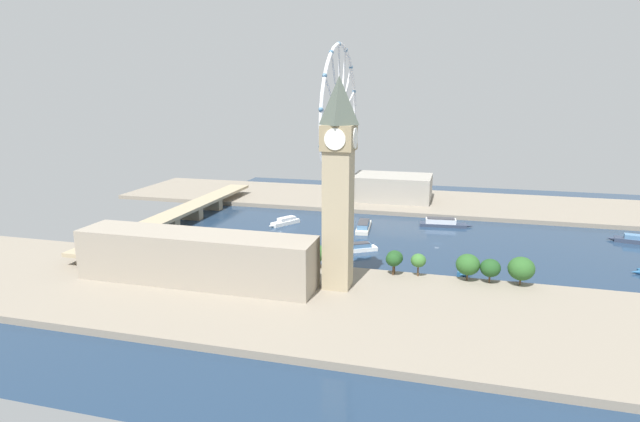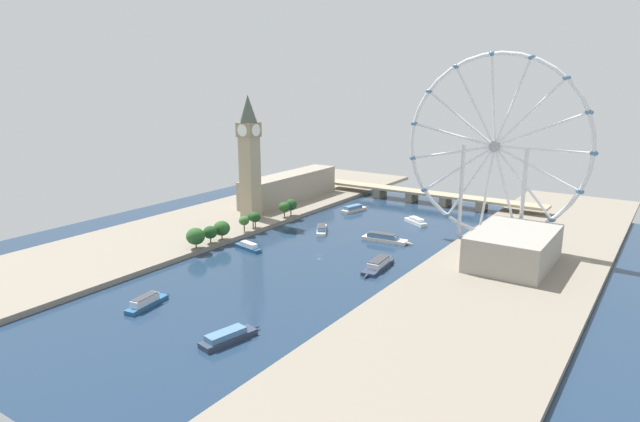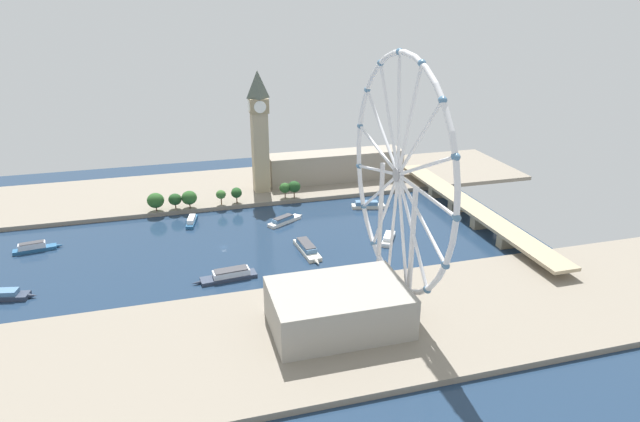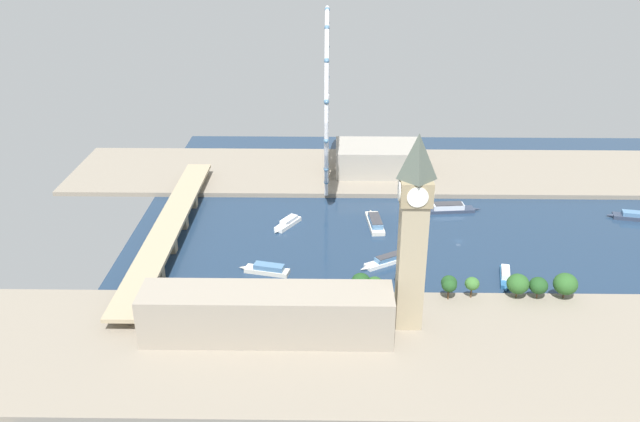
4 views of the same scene
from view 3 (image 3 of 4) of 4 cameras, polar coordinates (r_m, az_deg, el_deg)
ground_plane at (r=338.63m, az=-9.99°, el=-3.71°), size 383.15×383.15×0.00m
riverbank_left at (r=436.88m, az=-11.55°, el=2.25°), size 90.00×520.00×3.00m
riverbank_right at (r=245.65m, az=-7.18°, el=-13.70°), size 90.00×520.00×3.00m
clock_tower at (r=409.97m, az=-6.32°, el=8.34°), size 14.34×14.34×90.22m
parliament_block at (r=443.34m, az=1.65°, el=4.72°), size 22.00×109.26×22.72m
tree_row_embankment at (r=395.35m, az=-11.22°, el=1.62°), size 11.79×108.80×12.92m
ferris_wheel at (r=261.15m, az=8.14°, el=3.65°), size 114.97×3.20×117.84m
riverside_hall at (r=248.48m, az=1.92°, el=-9.99°), size 40.37×60.41×19.27m
river_bridge at (r=386.12m, az=15.43°, el=0.23°), size 195.15×16.33×9.84m
tour_boat_0 at (r=369.33m, az=-27.59°, el=-3.38°), size 9.20×28.10×5.71m
tour_boat_1 at (r=343.83m, az=7.15°, el=-2.77°), size 23.49×16.31×4.83m
tour_boat_2 at (r=326.51m, az=-1.35°, el=-3.91°), size 35.66×10.58×5.49m
tour_boat_3 at (r=321.03m, az=-30.10°, el=-7.58°), size 12.11×29.50×4.89m
tour_boat_4 at (r=368.46m, az=-3.71°, el=-0.94°), size 19.19×27.91×4.86m
tour_boat_5 at (r=300.54m, az=-9.43°, el=-6.59°), size 10.84×35.37×5.62m
tour_boat_6 at (r=376.76m, az=-13.19°, el=-0.97°), size 25.47×9.19×4.95m
tour_boat_7 at (r=394.91m, az=5.04°, el=0.63°), size 11.81×27.83×5.11m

